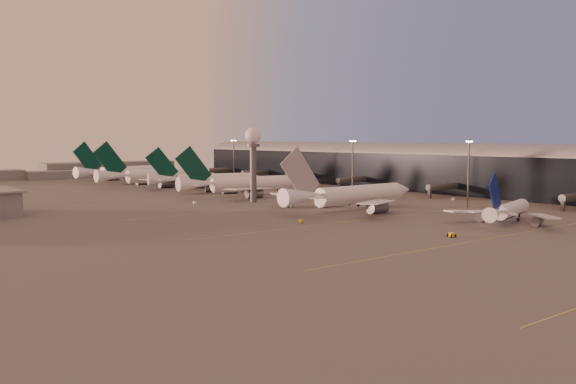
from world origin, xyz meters
TOP-DOWN VIEW (x-y plane):
  - ground at (0.00, 0.00)m, footprint 700.00×700.00m
  - taxiway_markings at (30.00, 56.00)m, footprint 180.00×185.25m
  - terminal at (107.88, 110.09)m, footprint 57.00×362.00m
  - radar_tower at (5.00, 120.00)m, footprint 6.40×6.40m
  - mast_b at (55.00, 55.00)m, footprint 3.60×0.56m
  - mast_c at (50.00, 110.00)m, footprint 3.60×0.56m
  - mast_d at (48.00, 200.00)m, footprint 3.60×0.56m
  - distant_horizon at (2.62, 325.14)m, footprint 165.00×37.50m
  - narrowbody_mid at (29.33, 22.30)m, footprint 40.07×31.48m
  - widebody_white at (16.84, 76.11)m, footprint 64.57×51.65m
  - greentail_a at (16.35, 144.40)m, footprint 60.91×48.94m
  - greentail_b at (19.75, 180.17)m, footprint 56.80×45.21m
  - greentail_c at (10.32, 217.78)m, footprint 65.93×53.21m
  - greentail_d at (12.27, 260.91)m, footprint 64.45×51.57m
  - gsv_tug_mid at (-4.97, 17.15)m, footprint 4.34×3.25m
  - gsv_truck_b at (62.13, 43.05)m, footprint 6.39×2.65m
  - gsv_truck_c at (-18.05, 61.65)m, footprint 5.81×3.26m
  - gsv_catering_b at (72.87, 74.69)m, footprint 5.47×4.01m
  - gsv_tug_far at (4.50, 95.54)m, footprint 3.87×4.43m
  - gsv_truck_d at (-17.84, 127.06)m, footprint 2.76×5.93m
  - gsv_tug_hangar at (40.49, 149.04)m, footprint 3.97×2.55m

SIDE VIEW (x-z plane):
  - ground at x=0.00m, z-range 0.00..0.00m
  - taxiway_markings at x=30.00m, z-range 0.00..0.02m
  - gsv_tug_far at x=4.50m, z-range 0.02..1.10m
  - gsv_tug_hangar at x=40.49m, z-range 0.02..1.11m
  - gsv_tug_mid at x=-4.97m, z-range 0.02..1.12m
  - gsv_truck_c at x=-18.05m, z-range 0.02..2.24m
  - gsv_truck_d at x=-17.84m, z-range 0.02..2.33m
  - gsv_truck_b at x=62.13m, z-range 0.03..2.55m
  - gsv_catering_b at x=72.87m, z-range 0.00..4.10m
  - narrowbody_mid at x=29.33m, z-range -4.80..11.34m
  - greentail_b at x=19.75m, z-range -6.87..14.37m
  - distant_horizon at x=2.62m, z-range -0.61..8.39m
  - greentail_a at x=16.35m, z-range -7.17..14.99m
  - widebody_white at x=16.84m, z-range -7.41..15.29m
  - greentail_d at x=12.27m, z-range -7.65..16.00m
  - greentail_c at x=10.32m, z-range -7.74..16.20m
  - terminal at x=107.88m, z-range -1.00..22.04m
  - mast_b at x=55.00m, z-range 1.24..26.24m
  - mast_c at x=50.00m, z-range 1.24..26.24m
  - mast_d at x=48.00m, z-range 1.24..26.24m
  - radar_tower at x=5.00m, z-range 5.40..36.50m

